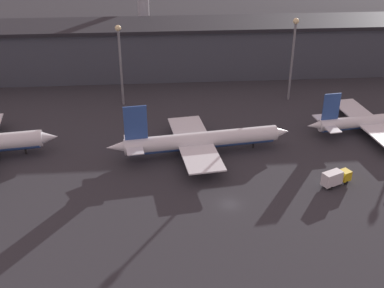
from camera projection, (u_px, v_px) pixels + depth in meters
ground at (230, 204)px, 103.13m from camera, size 600.00×600.00×0.00m
terminal_building at (197, 48)px, 171.03m from camera, size 234.63×21.60×18.31m
airplane_2 at (200, 141)px, 121.05m from camera, size 47.17×30.60×14.49m
airplane_3 at (372, 121)px, 132.41m from camera, size 39.21×32.48×12.25m
service_vehicle_3 at (336, 178)px, 108.62m from camera, size 7.62×5.14×3.79m
lamp_post_1 at (120, 55)px, 142.59m from camera, size 1.80×1.80×24.83m
lamp_post_2 at (293, 49)px, 145.78m from camera, size 1.80×1.80×25.87m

